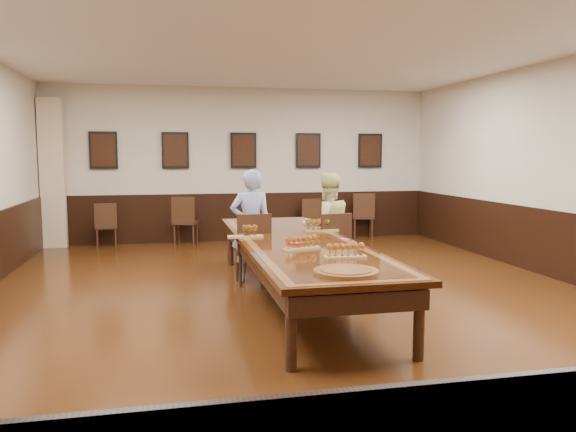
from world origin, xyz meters
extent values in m
cube|color=black|center=(0.00, 0.00, -0.01)|extent=(8.00, 10.00, 0.02)
cube|color=white|center=(0.00, 0.00, 3.21)|extent=(8.00, 10.00, 0.02)
cube|color=beige|center=(0.00, 5.01, 1.60)|extent=(8.00, 0.02, 3.20)
imported|color=#4A65BB|center=(-0.42, 1.05, 0.81)|extent=(0.59, 0.39, 1.61)
imported|color=#F0E996|center=(0.70, 1.02, 0.78)|extent=(0.84, 0.70, 1.55)
cube|color=#E34B9D|center=(0.60, -0.09, 0.76)|extent=(0.13, 0.15, 0.01)
cube|color=#D2B490|center=(-3.75, 4.82, 1.45)|extent=(0.45, 0.18, 2.90)
cube|color=black|center=(0.00, 4.98, 0.50)|extent=(7.98, 0.04, 1.00)
cube|color=black|center=(3.98, 0.00, 0.50)|extent=(0.04, 9.98, 1.00)
cube|color=black|center=(0.00, 0.00, 0.72)|extent=(1.40, 5.00, 0.06)
cube|color=brown|center=(0.00, 0.00, 0.75)|extent=(1.28, 4.88, 0.00)
cube|color=black|center=(0.00, 0.00, 0.75)|extent=(1.10, 4.70, 0.00)
cube|color=black|center=(0.00, 0.00, 0.57)|extent=(1.25, 4.85, 0.18)
cylinder|color=black|center=(-0.58, -2.32, 0.34)|extent=(0.10, 0.10, 0.69)
cylinder|color=black|center=(0.58, -2.32, 0.34)|extent=(0.10, 0.10, 0.69)
cylinder|color=black|center=(-0.58, 2.32, 0.34)|extent=(0.10, 0.10, 0.69)
cylinder|color=black|center=(0.58, 2.32, 0.34)|extent=(0.10, 0.10, 0.69)
cube|color=black|center=(-2.80, 4.94, 1.90)|extent=(0.54, 0.03, 0.74)
cube|color=black|center=(-2.80, 4.92, 1.90)|extent=(0.46, 0.01, 0.64)
cube|color=black|center=(-1.40, 4.94, 1.90)|extent=(0.54, 0.03, 0.74)
cube|color=black|center=(-1.40, 4.92, 1.90)|extent=(0.46, 0.01, 0.64)
cube|color=black|center=(0.00, 4.94, 1.90)|extent=(0.54, 0.03, 0.74)
cube|color=black|center=(0.00, 4.92, 1.90)|extent=(0.46, 0.01, 0.64)
cube|color=black|center=(1.40, 4.94, 1.90)|extent=(0.54, 0.03, 0.74)
cube|color=black|center=(1.40, 4.92, 1.90)|extent=(0.46, 0.01, 0.64)
cube|color=black|center=(2.80, 4.94, 1.90)|extent=(0.54, 0.03, 0.74)
cube|color=black|center=(2.80, 4.92, 1.90)|extent=(0.46, 0.01, 0.64)
cube|color=#A98447|center=(-0.60, 0.33, 0.76)|extent=(0.46, 0.15, 0.03)
cube|color=#A98447|center=(0.52, 0.70, 0.77)|extent=(0.49, 0.19, 0.03)
cube|color=#A98447|center=(-0.11, -0.71, 0.76)|extent=(0.46, 0.27, 0.03)
cube|color=#A98447|center=(0.22, -1.32, 0.76)|extent=(0.44, 0.14, 0.03)
cylinder|color=red|center=(-0.08, -0.29, 0.76)|extent=(0.22, 0.22, 0.02)
cylinder|color=silver|center=(-0.08, -0.29, 0.78)|extent=(0.12, 0.12, 0.01)
cylinder|color=#502E10|center=(-0.01, -2.05, 0.77)|extent=(0.59, 0.59, 0.04)
cylinder|color=brown|center=(-0.01, -2.05, 0.79)|extent=(0.47, 0.47, 0.01)
camera|label=1|loc=(-1.57, -6.79, 1.83)|focal=35.00mm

